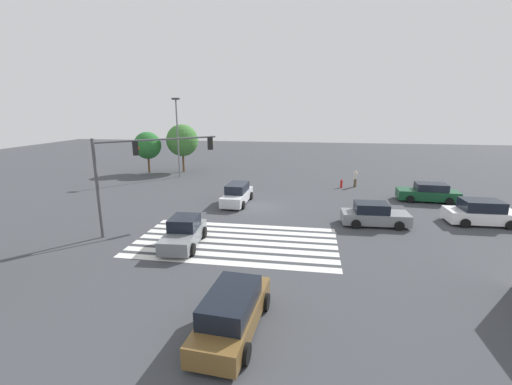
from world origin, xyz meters
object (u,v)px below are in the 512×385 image
(car_2, at_px, (374,215))
(tree_corner_c, at_px, (148,145))
(pedestrian, at_px, (355,178))
(tree_corner_b, at_px, (182,140))
(car_1, at_px, (237,194))
(traffic_signal_mast, at_px, (140,162))
(car_5, at_px, (481,213))
(car_0, at_px, (232,311))
(car_3, at_px, (184,233))
(street_light_pole_a, at_px, (177,131))
(fire_hydrant, at_px, (341,183))
(car_4, at_px, (428,193))

(car_2, bearing_deg, tree_corner_c, 144.31)
(car_2, bearing_deg, pedestrian, 87.36)
(car_2, relative_size, tree_corner_b, 0.76)
(car_1, bearing_deg, traffic_signal_mast, -31.18)
(tree_corner_c, bearing_deg, car_5, -25.13)
(car_5, bearing_deg, car_2, -169.80)
(car_0, bearing_deg, car_1, 16.05)
(car_3, bearing_deg, street_light_pole_a, -161.86)
(car_3, relative_size, fire_hydrant, 5.01)
(traffic_signal_mast, height_order, car_2, traffic_signal_mast)
(traffic_signal_mast, distance_m, car_3, 5.51)
(car_3, bearing_deg, tree_corner_b, -163.12)
(pedestrian, height_order, tree_corner_b, tree_corner_b)
(car_1, distance_m, car_5, 17.48)
(car_1, height_order, fire_hydrant, car_1)
(car_5, xyz_separation_m, tree_corner_b, (-26.94, 15.73, 3.08))
(tree_corner_b, bearing_deg, pedestrian, -15.19)
(car_0, bearing_deg, fire_hydrant, -8.83)
(traffic_signal_mast, relative_size, car_5, 1.35)
(traffic_signal_mast, height_order, tree_corner_b, traffic_signal_mast)
(car_2, bearing_deg, car_1, 157.13)
(traffic_signal_mast, distance_m, tree_corner_c, 21.04)
(car_3, xyz_separation_m, car_5, (18.40, 6.71, 0.06))
(traffic_signal_mast, relative_size, car_1, 1.23)
(car_2, xyz_separation_m, tree_corner_b, (-19.79, 17.13, 3.16))
(car_2, bearing_deg, car_5, 9.17)
(car_0, xyz_separation_m, car_3, (-4.47, 7.18, -0.04))
(traffic_signal_mast, xyz_separation_m, tree_corner_c, (-8.96, 19.01, -1.06))
(car_3, distance_m, tree_corner_b, 24.21)
(car_1, relative_size, street_light_pole_a, 0.55)
(car_3, relative_size, car_5, 0.98)
(tree_corner_c, bearing_deg, car_3, -59.54)
(car_3, xyz_separation_m, car_4, (16.81, 12.41, -0.00))
(car_4, height_order, tree_corner_b, tree_corner_b)
(car_4, height_order, pedestrian, pedestrian)
(car_3, xyz_separation_m, tree_corner_b, (-8.53, 22.44, 3.14))
(pedestrian, bearing_deg, tree_corner_c, -54.67)
(tree_corner_b, height_order, fire_hydrant, tree_corner_b)
(car_0, height_order, car_4, car_0)
(car_1, distance_m, tree_corner_c, 18.28)
(traffic_signal_mast, bearing_deg, street_light_pole_a, 59.08)
(tree_corner_c, bearing_deg, tree_corner_b, 17.68)
(car_3, xyz_separation_m, fire_hydrant, (10.03, 16.41, -0.29))
(car_5, height_order, tree_corner_b, tree_corner_b)
(car_3, relative_size, tree_corner_b, 0.75)
(car_5, distance_m, tree_corner_c, 34.18)
(car_5, bearing_deg, car_1, 170.93)
(car_0, distance_m, tree_corner_b, 32.49)
(car_1, height_order, pedestrian, car_1)
(traffic_signal_mast, distance_m, pedestrian, 21.32)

